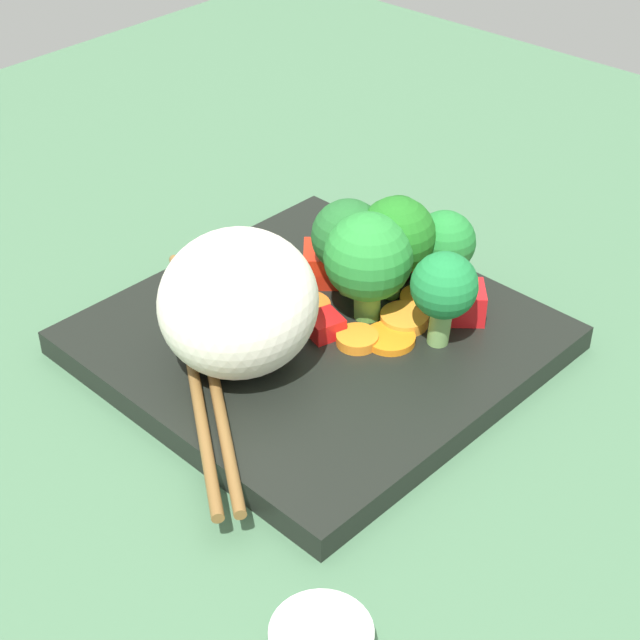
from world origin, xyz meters
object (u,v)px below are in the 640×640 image
object	(u,v)px
broccoli_floret_1	(444,244)
rice_mound	(238,303)
square_plate	(317,340)
carrot_slice_5	(390,338)
chopstick_pair	(202,367)

from	to	relation	value
broccoli_floret_1	rice_mound	bearing A→B (deg)	-16.53
square_plate	rice_mound	xyz separation A→B (cm)	(5.33, -1.22, 5.04)
carrot_slice_5	square_plate	bearing A→B (deg)	-63.00
broccoli_floret_1	chopstick_pair	size ratio (longest dim) A/B	0.28
rice_mound	carrot_slice_5	distance (cm)	10.00
rice_mound	carrot_slice_5	world-z (taller)	rice_mound
carrot_slice_5	chopstick_pair	world-z (taller)	chopstick_pair
square_plate	chopstick_pair	xyz separation A→B (cm)	(7.59, -2.23, 1.15)
square_plate	broccoli_floret_1	distance (cm)	10.27
chopstick_pair	rice_mound	bearing A→B (deg)	101.89
broccoli_floret_1	carrot_slice_5	distance (cm)	7.56
square_plate	broccoli_floret_1	world-z (taller)	broccoli_floret_1
rice_mound	broccoli_floret_1	xyz separation A→B (cm)	(-14.19, 4.21, -0.79)
rice_mound	carrot_slice_5	size ratio (longest dim) A/B	3.06
carrot_slice_5	chopstick_pair	distance (cm)	11.60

